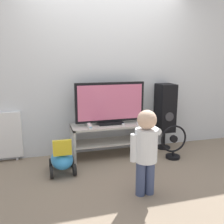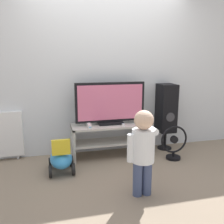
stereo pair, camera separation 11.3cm
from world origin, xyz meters
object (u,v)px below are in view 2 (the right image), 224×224
at_px(remote_primary, 138,123).
at_px(child, 143,146).
at_px(ride_on_toy, 61,159).
at_px(remote_secondary, 123,124).
at_px(floor_fan, 174,144).
at_px(game_console, 89,126).
at_px(radiator, 0,135).
at_px(television, 110,104).
at_px(speaker_tower, 166,109).

bearing_deg(remote_primary, child, -107.15).
bearing_deg(ride_on_toy, remote_secondary, 18.58).
bearing_deg(floor_fan, child, -134.79).
height_order(game_console, radiator, radiator).
distance_m(television, remote_secondary, 0.36).
bearing_deg(remote_primary, game_console, -179.50).
relative_size(child, floor_fan, 1.87).
bearing_deg(remote_secondary, television, 151.24).
height_order(remote_primary, remote_secondary, same).
xyz_separation_m(television, ride_on_toy, (-0.77, -0.41, -0.63)).
distance_m(television, ride_on_toy, 1.08).
xyz_separation_m(game_console, ride_on_toy, (-0.43, -0.29, -0.34)).
bearing_deg(television, floor_fan, -22.88).
bearing_deg(ride_on_toy, television, 28.04).
relative_size(television, ride_on_toy, 2.15).
bearing_deg(game_console, television, 19.34).
height_order(remote_secondary, ride_on_toy, remote_secondary).
distance_m(television, child, 1.23).
xyz_separation_m(remote_secondary, child, (-0.10, -1.11, 0.05)).
xyz_separation_m(game_console, child, (0.41, -1.08, 0.04)).
bearing_deg(ride_on_toy, speaker_tower, 15.43).
xyz_separation_m(remote_primary, floor_fan, (0.48, -0.26, -0.29)).
height_order(television, remote_secondary, television).
bearing_deg(television, remote_primary, -15.81).
xyz_separation_m(remote_primary, speaker_tower, (0.55, 0.18, 0.16)).
height_order(remote_primary, speaker_tower, speaker_tower).
bearing_deg(game_console, remote_secondary, 2.92).
height_order(game_console, remote_primary, game_console).
bearing_deg(radiator, game_console, -14.33).
distance_m(game_console, floor_fan, 1.29).
height_order(child, radiator, child).
distance_m(television, game_console, 0.46).
relative_size(game_console, ride_on_toy, 0.34).
relative_size(remote_primary, speaker_tower, 0.12).
distance_m(remote_secondary, ride_on_toy, 1.05).
bearing_deg(floor_fan, radiator, 166.98).
relative_size(speaker_tower, radiator, 1.48).
xyz_separation_m(child, floor_fan, (0.82, 0.83, -0.34)).
distance_m(television, remote_primary, 0.52).
relative_size(remote_primary, child, 0.14).
xyz_separation_m(remote_secondary, speaker_tower, (0.78, 0.16, 0.16)).
relative_size(remote_secondary, child, 0.14).
relative_size(remote_secondary, speaker_tower, 0.12).
bearing_deg(remote_primary, floor_fan, -28.26).
distance_m(game_console, ride_on_toy, 0.62).
xyz_separation_m(child, speaker_tower, (0.89, 1.26, 0.11)).
relative_size(child, ride_on_toy, 1.96).
bearing_deg(radiator, floor_fan, -13.02).
relative_size(television, remote_primary, 7.88).
xyz_separation_m(floor_fan, radiator, (-2.49, 0.58, 0.16)).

